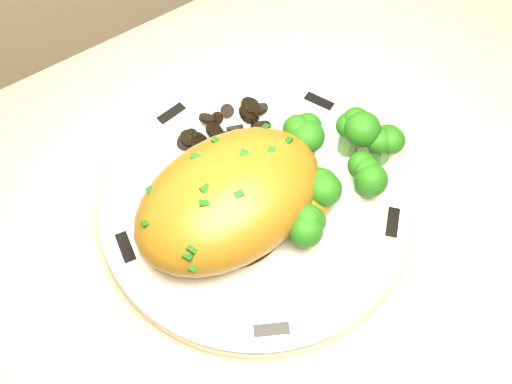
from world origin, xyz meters
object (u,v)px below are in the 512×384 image
plate (256,202)px  broccoli_florets (332,167)px  chicken_breast (236,199)px  counter (509,198)px

plate → broccoli_florets: broccoli_florets is taller
plate → chicken_breast: chicken_breast is taller
counter → chicken_breast: counter is taller
broccoli_florets → plate: bearing=160.8°
counter → plate: counter is taller
broccoli_florets → counter: bearing=-0.6°
chicken_breast → counter: bearing=-5.9°
plate → counter: bearing=-3.1°
counter → broccoli_florets: 0.71m
plate → chicken_breast: 0.05m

